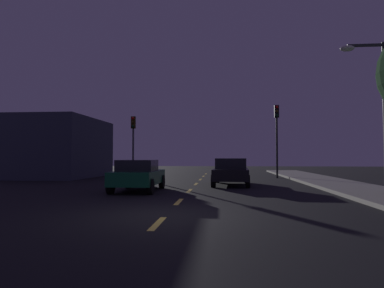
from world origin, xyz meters
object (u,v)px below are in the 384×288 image
object	(u,v)px
traffic_signal_right	(277,127)
car_adjacent_lane	(138,175)
traffic_signal_left	(133,134)
street_lamp_right	(377,101)
car_stopped_ahead	(231,171)

from	to	relation	value
traffic_signal_right	car_adjacent_lane	size ratio (longest dim) A/B	1.37
traffic_signal_right	traffic_signal_left	bearing A→B (deg)	-179.99
car_adjacent_lane	street_lamp_right	xyz separation A→B (m)	(9.75, -1.09, 2.97)
traffic_signal_right	car_adjacent_lane	distance (m)	12.94
traffic_signal_right	street_lamp_right	size ratio (longest dim) A/B	0.87
traffic_signal_right	car_stopped_ahead	bearing A→B (deg)	-118.43
car_adjacent_lane	street_lamp_right	bearing A→B (deg)	-6.39
car_stopped_ahead	street_lamp_right	bearing A→B (deg)	-40.61
traffic_signal_left	car_adjacent_lane	size ratio (longest dim) A/B	1.19
traffic_signal_left	car_stopped_ahead	xyz separation A→B (m)	(7.08, -6.35, -2.46)
traffic_signal_left	car_stopped_ahead	world-z (taller)	traffic_signal_left
traffic_signal_left	car_stopped_ahead	bearing A→B (deg)	-41.87
traffic_signal_right	street_lamp_right	xyz separation A→B (m)	(2.12, -11.12, 0.04)
car_adjacent_lane	traffic_signal_left	bearing A→B (deg)	106.09
car_adjacent_lane	street_lamp_right	world-z (taller)	street_lamp_right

